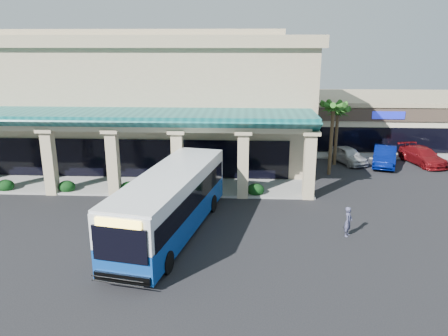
# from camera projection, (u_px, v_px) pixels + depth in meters

# --- Properties ---
(ground) EXTENTS (110.00, 110.00, 0.00)m
(ground) POSITION_uv_depth(u_px,v_px,m) (216.00, 227.00, 25.54)
(ground) COLOR black
(main_building) EXTENTS (30.80, 14.80, 11.35)m
(main_building) POSITION_uv_depth(u_px,v_px,m) (140.00, 96.00, 39.68)
(main_building) COLOR tan
(main_building) RESTS_ON ground
(arcade) EXTENTS (30.00, 6.20, 5.70)m
(arcade) POSITION_uv_depth(u_px,v_px,m) (112.00, 150.00, 31.65)
(arcade) COLOR #0E5456
(arcade) RESTS_ON ground
(strip_mall) EXTENTS (22.50, 12.50, 4.90)m
(strip_mall) POSITION_uv_depth(u_px,v_px,m) (398.00, 118.00, 46.99)
(strip_mall) COLOR beige
(strip_mall) RESTS_ON ground
(palm_0) EXTENTS (2.40, 2.40, 6.60)m
(palm_0) POSITION_uv_depth(u_px,v_px,m) (332.00, 135.00, 34.75)
(palm_0) COLOR #1F5015
(palm_0) RESTS_ON ground
(palm_1) EXTENTS (2.40, 2.40, 5.80)m
(palm_1) POSITION_uv_depth(u_px,v_px,m) (337.00, 132.00, 37.69)
(palm_1) COLOR #1F5015
(palm_1) RESTS_ON ground
(broadleaf_tree) EXTENTS (2.60, 2.60, 4.81)m
(broadleaf_tree) POSITION_uv_depth(u_px,v_px,m) (305.00, 127.00, 42.72)
(broadleaf_tree) COLOR black
(broadleaf_tree) RESTS_ON ground
(transit_bus) EXTENTS (5.35, 13.04, 3.55)m
(transit_bus) POSITION_uv_depth(u_px,v_px,m) (171.00, 204.00, 24.20)
(transit_bus) COLOR #0D3F99
(transit_bus) RESTS_ON ground
(pedestrian) EXTENTS (0.66, 0.74, 1.70)m
(pedestrian) POSITION_uv_depth(u_px,v_px,m) (348.00, 222.00, 24.18)
(pedestrian) COLOR #444563
(pedestrian) RESTS_ON ground
(car_silver) EXTENTS (3.21, 4.68, 1.48)m
(car_silver) POSITION_uv_depth(u_px,v_px,m) (348.00, 155.00, 38.74)
(car_silver) COLOR #BABABA
(car_silver) RESTS_ON ground
(car_white) EXTENTS (3.31, 5.49, 1.71)m
(car_white) POSITION_uv_depth(u_px,v_px,m) (385.00, 156.00, 37.93)
(car_white) COLOR #03105C
(car_white) RESTS_ON ground
(car_red) EXTENTS (3.33, 5.55, 1.51)m
(car_red) POSITION_uv_depth(u_px,v_px,m) (422.00, 156.00, 38.41)
(car_red) COLOR maroon
(car_red) RESTS_ON ground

